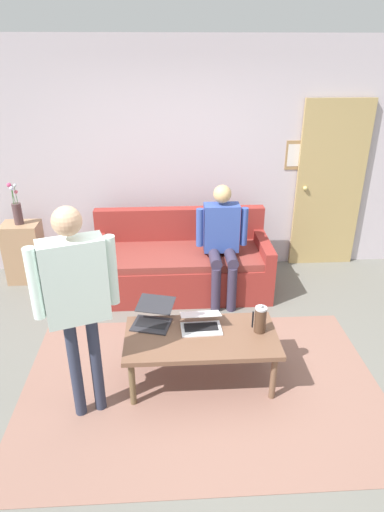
% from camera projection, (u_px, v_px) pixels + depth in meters
% --- Properties ---
extents(ground_plane, '(7.68, 7.68, 0.00)m').
position_uv_depth(ground_plane, '(195.00, 375.00, 3.76)').
color(ground_plane, slate).
extents(area_rug, '(2.96, 1.98, 0.01)m').
position_uv_depth(area_rug, '(202.00, 387.00, 3.62)').
color(area_rug, '#896154').
rests_on(area_rug, ground_plane).
extents(back_wall, '(7.04, 0.11, 2.70)m').
position_uv_depth(back_wall, '(183.00, 160.00, 5.16)').
color(back_wall, '#BEB2BB').
rests_on(back_wall, ground_plane).
extents(interior_door, '(0.82, 0.09, 2.05)m').
position_uv_depth(interior_door, '(329.00, 187.00, 5.32)').
color(interior_door, tan).
rests_on(interior_door, ground_plane).
extents(couch, '(1.97, 0.85, 0.88)m').
position_uv_depth(couch, '(181.00, 265.00, 5.00)').
color(couch, maroon).
rests_on(couch, ground_plane).
extents(coffee_table, '(1.24, 0.62, 0.45)m').
position_uv_depth(coffee_table, '(201.00, 340.00, 3.54)').
color(coffee_table, brown).
rests_on(coffee_table, ground_plane).
extents(laptop_left, '(0.40, 0.44, 0.15)m').
position_uv_depth(laptop_left, '(153.00, 317.00, 3.67)').
color(laptop_left, '#28282D').
rests_on(laptop_left, coffee_table).
extents(laptop_center, '(0.34, 0.28, 0.14)m').
position_uv_depth(laptop_center, '(201.00, 324.00, 3.60)').
color(laptop_center, silver).
rests_on(laptop_center, coffee_table).
extents(french_press, '(0.12, 0.10, 0.26)m').
position_uv_depth(french_press, '(260.00, 319.00, 3.53)').
color(french_press, '#4C3323').
rests_on(french_press, coffee_table).
extents(side_shelf, '(0.42, 0.32, 0.72)m').
position_uv_depth(side_shelf, '(25.00, 252.00, 5.17)').
color(side_shelf, '#A77F5B').
rests_on(side_shelf, ground_plane).
extents(flower_vase, '(0.11, 0.10, 0.49)m').
position_uv_depth(flower_vase, '(17.00, 210.00, 4.94)').
color(flower_vase, '#513839').
rests_on(flower_vase, side_shelf).
extents(person_standing, '(0.58, 0.31, 1.67)m').
position_uv_depth(person_standing, '(76.00, 291.00, 2.94)').
color(person_standing, '#2D3246').
rests_on(person_standing, ground_plane).
extents(person_seated, '(0.55, 0.51, 1.28)m').
position_uv_depth(person_seated, '(222.00, 238.00, 4.64)').
color(person_seated, '#342D42').
rests_on(person_seated, ground_plane).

